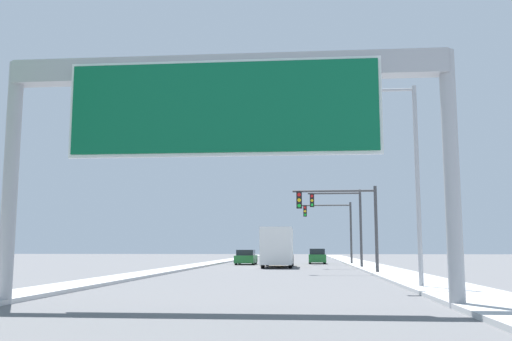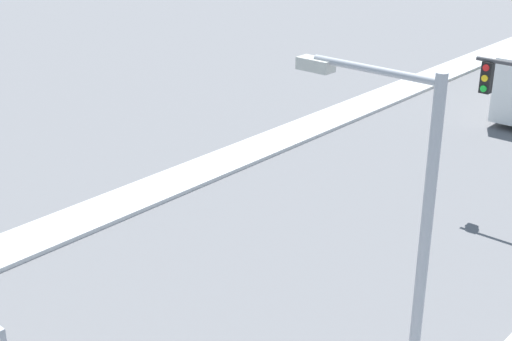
{
  "view_description": "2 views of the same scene",
  "coord_description": "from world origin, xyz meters",
  "px_view_note": "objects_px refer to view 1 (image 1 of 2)",
  "views": [
    {
      "loc": [
        2.35,
        1.75,
        1.64
      ],
      "look_at": [
        0.0,
        28.83,
        5.33
      ],
      "focal_mm": 40.0,
      "sensor_mm": 36.0,
      "label": 1
    },
    {
      "loc": [
        11.29,
        15.96,
        10.77
      ],
      "look_at": [
        -1.08,
        30.01,
        2.98
      ],
      "focal_mm": 50.0,
      "sensor_mm": 36.0,
      "label": 2
    }
  ],
  "objects_px": {
    "truck_box_primary": "(278,247)",
    "traffic_light_near_intersection": "(346,213)",
    "car_mid_center": "(317,257)",
    "street_lamp_right": "(409,167)",
    "traffic_light_far_intersection": "(334,222)",
    "sign_gantry": "(224,106)",
    "car_near_right": "(246,258)",
    "traffic_light_mid_block": "(344,215)"
  },
  "relations": [
    {
      "from": "car_mid_center",
      "to": "traffic_light_near_intersection",
      "type": "distance_m",
      "value": 23.64
    },
    {
      "from": "car_mid_center",
      "to": "street_lamp_right",
      "type": "xyz_separation_m",
      "value": [
        3.02,
        -36.47,
        4.16
      ]
    },
    {
      "from": "car_near_right",
      "to": "truck_box_primary",
      "type": "relative_size",
      "value": 0.56
    },
    {
      "from": "truck_box_primary",
      "to": "street_lamp_right",
      "type": "distance_m",
      "value": 26.24
    },
    {
      "from": "car_near_right",
      "to": "traffic_light_mid_block",
      "type": "relative_size",
      "value": 0.74
    },
    {
      "from": "car_near_right",
      "to": "traffic_light_far_intersection",
      "type": "height_order",
      "value": "traffic_light_far_intersection"
    },
    {
      "from": "traffic_light_near_intersection",
      "to": "car_mid_center",
      "type": "bearing_deg",
      "value": 93.49
    },
    {
      "from": "car_mid_center",
      "to": "traffic_light_mid_block",
      "type": "height_order",
      "value": "traffic_light_mid_block"
    },
    {
      "from": "traffic_light_far_intersection",
      "to": "street_lamp_right",
      "type": "relative_size",
      "value": 0.74
    },
    {
      "from": "truck_box_primary",
      "to": "traffic_light_near_intersection",
      "type": "xyz_separation_m",
      "value": [
        4.93,
        -12.14,
        2.14
      ]
    },
    {
      "from": "traffic_light_mid_block",
      "to": "street_lamp_right",
      "type": "distance_m",
      "value": 23.11
    },
    {
      "from": "sign_gantry",
      "to": "car_near_right",
      "type": "relative_size",
      "value": 2.85
    },
    {
      "from": "car_near_right",
      "to": "street_lamp_right",
      "type": "xyz_separation_m",
      "value": [
        10.02,
        -32.97,
        4.2
      ]
    },
    {
      "from": "car_mid_center",
      "to": "car_near_right",
      "type": "xyz_separation_m",
      "value": [
        -7.0,
        -3.5,
        -0.04
      ]
    },
    {
      "from": "traffic_light_far_intersection",
      "to": "traffic_light_near_intersection",
      "type": "bearing_deg",
      "value": -90.67
    },
    {
      "from": "truck_box_primary",
      "to": "street_lamp_right",
      "type": "bearing_deg",
      "value": -75.49
    },
    {
      "from": "truck_box_primary",
      "to": "traffic_light_far_intersection",
      "type": "relative_size",
      "value": 1.39
    },
    {
      "from": "car_mid_center",
      "to": "truck_box_primary",
      "type": "bearing_deg",
      "value": -107.27
    },
    {
      "from": "traffic_light_near_intersection",
      "to": "street_lamp_right",
      "type": "bearing_deg",
      "value": -83.03
    },
    {
      "from": "traffic_light_far_intersection",
      "to": "car_near_right",
      "type": "bearing_deg",
      "value": -179.32
    },
    {
      "from": "traffic_light_mid_block",
      "to": "traffic_light_far_intersection",
      "type": "relative_size",
      "value": 1.04
    },
    {
      "from": "traffic_light_near_intersection",
      "to": "truck_box_primary",
      "type": "bearing_deg",
      "value": 112.09
    },
    {
      "from": "sign_gantry",
      "to": "car_near_right",
      "type": "bearing_deg",
      "value": 95.0
    },
    {
      "from": "car_mid_center",
      "to": "street_lamp_right",
      "type": "height_order",
      "value": "street_lamp_right"
    },
    {
      "from": "sign_gantry",
      "to": "truck_box_primary",
      "type": "xyz_separation_m",
      "value": [
        0.0,
        32.27,
        -4.08
      ]
    },
    {
      "from": "traffic_light_near_intersection",
      "to": "sign_gantry",
      "type": "bearing_deg",
      "value": -103.75
    },
    {
      "from": "traffic_light_near_intersection",
      "to": "traffic_light_far_intersection",
      "type": "relative_size",
      "value": 0.91
    },
    {
      "from": "traffic_light_far_intersection",
      "to": "traffic_light_mid_block",
      "type": "bearing_deg",
      "value": -88.55
    },
    {
      "from": "car_near_right",
      "to": "traffic_light_near_intersection",
      "type": "distance_m",
      "value": 21.83
    },
    {
      "from": "sign_gantry",
      "to": "traffic_light_far_intersection",
      "type": "height_order",
      "value": "sign_gantry"
    },
    {
      "from": "traffic_light_near_intersection",
      "to": "car_near_right",
      "type": "bearing_deg",
      "value": 112.95
    },
    {
      "from": "car_mid_center",
      "to": "car_near_right",
      "type": "height_order",
      "value": "car_mid_center"
    },
    {
      "from": "traffic_light_mid_block",
      "to": "street_lamp_right",
      "type": "height_order",
      "value": "street_lamp_right"
    },
    {
      "from": "car_mid_center",
      "to": "traffic_light_near_intersection",
      "type": "relative_size",
      "value": 0.77
    },
    {
      "from": "traffic_light_near_intersection",
      "to": "traffic_light_far_intersection",
      "type": "distance_m",
      "value": 20.0
    },
    {
      "from": "traffic_light_near_intersection",
      "to": "street_lamp_right",
      "type": "xyz_separation_m",
      "value": [
        1.6,
        -13.07,
        1.08
      ]
    },
    {
      "from": "car_mid_center",
      "to": "car_near_right",
      "type": "relative_size",
      "value": 0.9
    },
    {
      "from": "car_near_right",
      "to": "traffic_light_near_intersection",
      "type": "xyz_separation_m",
      "value": [
        8.43,
        -19.9,
        3.13
      ]
    },
    {
      "from": "car_mid_center",
      "to": "traffic_light_near_intersection",
      "type": "xyz_separation_m",
      "value": [
        1.43,
        -23.4,
        3.09
      ]
    },
    {
      "from": "truck_box_primary",
      "to": "street_lamp_right",
      "type": "relative_size",
      "value": 1.02
    },
    {
      "from": "car_near_right",
      "to": "car_mid_center",
      "type": "bearing_deg",
      "value": 26.56
    },
    {
      "from": "car_near_right",
      "to": "sign_gantry",
      "type": "bearing_deg",
      "value": -85.0
    }
  ]
}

